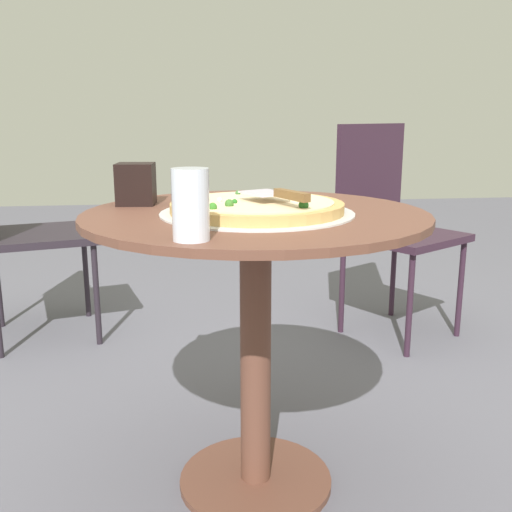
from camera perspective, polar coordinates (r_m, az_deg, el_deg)
ground_plane at (r=1.65m, az=-0.04°, el=-20.94°), size 10.00×10.00×0.00m
patio_table at (r=1.42m, az=-0.05°, el=-3.23°), size 0.80×0.80×0.71m
pizza_on_tray at (r=1.34m, az=0.01°, el=4.67°), size 0.44×0.44×0.05m
pizza_server at (r=1.29m, az=2.16°, el=5.98°), size 0.21×0.13×0.02m
drinking_cup at (r=1.06m, az=-6.31°, el=4.93°), size 0.07×0.07×0.13m
napkin_dispenser at (r=1.51m, az=-11.49°, el=6.80°), size 0.09×0.10×0.10m
patio_chair_far at (r=2.59m, az=12.69°, el=3.85°), size 0.57×0.57×0.89m
patio_chair_corner at (r=2.61m, az=-21.89°, el=3.09°), size 0.54×0.54×0.86m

